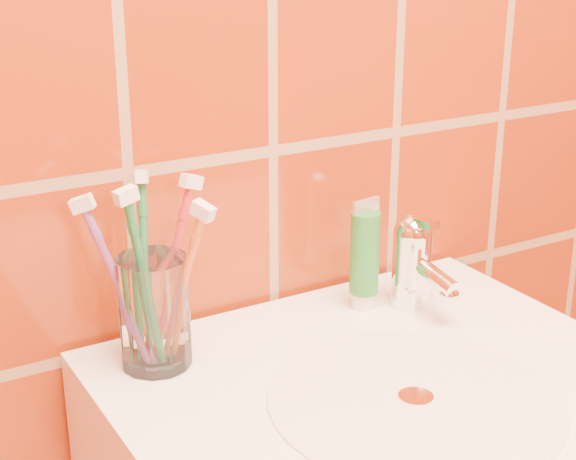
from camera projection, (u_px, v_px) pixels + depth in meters
glass_tumbler at (154, 312)px, 0.94m from camera, size 0.10×0.10×0.12m
toothpaste_tube at (365, 258)px, 1.07m from camera, size 0.04×0.04×0.14m
faucet at (414, 258)px, 1.08m from camera, size 0.05×0.11×0.12m
toothbrush_0 at (182, 287)px, 0.92m from camera, size 0.11×0.15×0.21m
toothbrush_1 at (145, 283)px, 0.91m from camera, size 0.08×0.07×0.22m
toothbrush_2 at (145, 269)px, 0.95m from camera, size 0.10×0.14×0.22m
toothbrush_3 at (120, 286)px, 0.92m from camera, size 0.15×0.13×0.21m
toothbrush_4 at (171, 270)px, 0.95m from camera, size 0.12×0.11×0.21m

